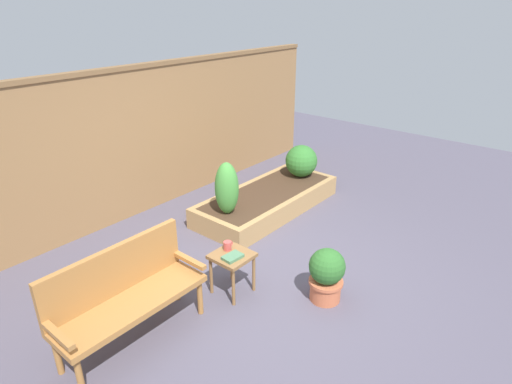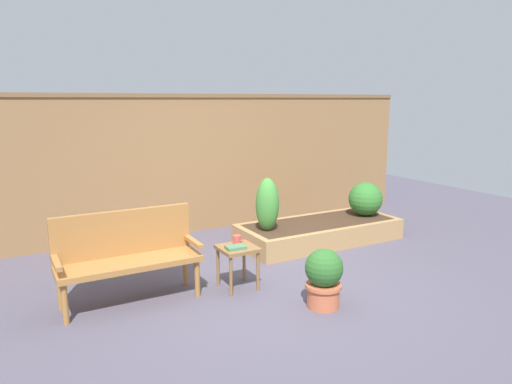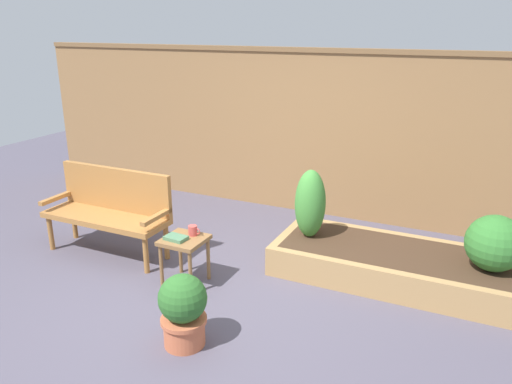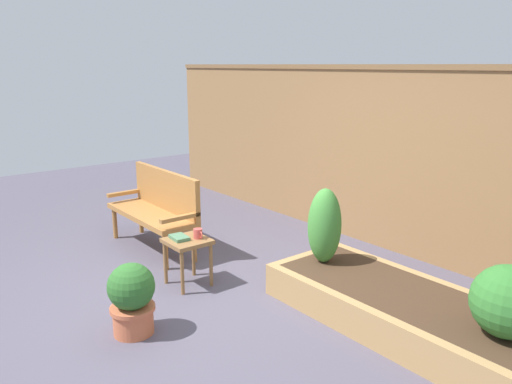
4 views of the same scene
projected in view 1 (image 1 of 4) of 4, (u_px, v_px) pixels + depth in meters
The scene contains 10 objects.
ground_plane at pixel (262, 283), 4.93m from camera, with size 14.00×14.00×0.00m, color #514C5B.
fence_back at pixel (118, 147), 6.00m from camera, with size 8.40×0.14×2.16m.
garden_bench at pixel (124, 289), 3.94m from camera, with size 1.44×0.48×0.94m.
side_table at pixel (232, 261), 4.64m from camera, with size 0.40×0.40×0.48m.
cup_on_table at pixel (228, 246), 4.67m from camera, with size 0.13×0.09×0.10m.
book_on_table at pixel (233, 257), 4.53m from camera, with size 0.21×0.14×0.03m, color #4C7A56.
potted_boxwood at pixel (327, 274), 4.55m from camera, with size 0.39×0.39×0.61m.
raised_planter_bed at pixel (267, 201), 6.60m from camera, with size 2.40×1.00×0.30m.
shrub_near_bench at pixel (227, 188), 5.74m from camera, with size 0.32×0.32×0.73m.
shrub_far_corner at pixel (301, 161), 7.02m from camera, with size 0.52×0.52×0.52m.
Camera 1 is at (-3.17, -2.55, 2.97)m, focal length 30.30 mm.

